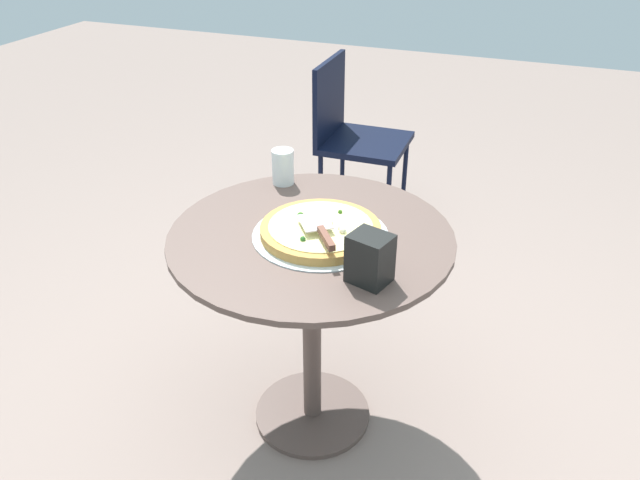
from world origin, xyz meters
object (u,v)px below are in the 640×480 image
drinking_cup (283,167)px  patio_chair_near (351,131)px  patio_table (311,282)px  pizza_server (321,230)px  napkin_dispenser (370,259)px  pizza_on_tray (320,231)px

drinking_cup → patio_chair_near: patio_chair_near is taller
patio_table → pizza_server: pizza_server is taller
patio_table → pizza_server: size_ratio=4.16×
pizza_server → patio_chair_near: bearing=-75.0°
pizza_server → patio_chair_near: 1.49m
napkin_dispenser → pizza_server: bearing=164.6°
pizza_on_tray → patio_chair_near: size_ratio=0.46×
pizza_server → patio_table: bearing=-49.3°
patio_table → patio_chair_near: 1.40m
patio_table → drinking_cup: (0.21, -0.28, 0.23)m
pizza_on_tray → napkin_dispenser: 0.26m
pizza_on_tray → patio_chair_near: patio_chair_near is taller
pizza_on_tray → napkin_dispenser: napkin_dispenser is taller
patio_table → napkin_dispenser: (-0.22, 0.17, 0.23)m
pizza_on_tray → pizza_server: bearing=112.8°
pizza_on_tray → napkin_dispenser: (-0.19, 0.16, 0.05)m
drinking_cup → napkin_dispenser: size_ratio=0.89×
pizza_on_tray → patio_chair_near: (0.36, -1.36, -0.23)m
patio_table → pizza_on_tray: pizza_on_tray is taller
patio_chair_near → napkin_dispenser: bearing=109.9°
drinking_cup → patio_table: bearing=126.9°
pizza_server → napkin_dispenser: size_ratio=1.51×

